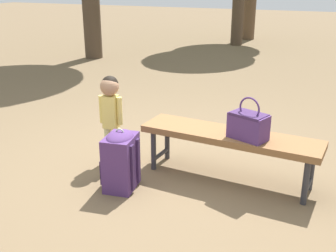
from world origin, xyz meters
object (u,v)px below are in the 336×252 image
object	(u,v)px
child_standing	(111,106)
backpack_large	(121,159)
handbag	(248,125)
park_bench	(230,139)

from	to	relation	value
child_standing	backpack_large	distance (m)	0.62
child_standing	backpack_large	size ratio (longest dim) A/B	1.59
handbag	backpack_large	world-z (taller)	handbag
park_bench	child_standing	distance (m)	1.17
park_bench	child_standing	bearing A→B (deg)	4.74
park_bench	handbag	world-z (taller)	handbag
handbag	backpack_large	distance (m)	1.12
park_bench	backpack_large	world-z (taller)	backpack_large
park_bench	handbag	bearing A→B (deg)	156.53
child_standing	backpack_large	bearing A→B (deg)	127.91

